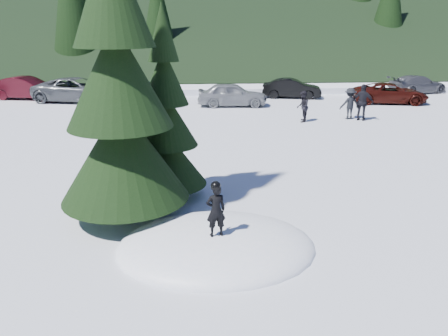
{
  "coord_description": "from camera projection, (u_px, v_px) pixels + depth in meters",
  "views": [
    {
      "loc": [
        -0.45,
        -8.74,
        4.78
      ],
      "look_at": [
        0.35,
        2.39,
        1.1
      ],
      "focal_mm": 35.0,
      "sensor_mm": 36.0,
      "label": 1
    }
  ],
  "objects": [
    {
      "name": "ground",
      "position": [
        216.0,
        248.0,
        9.81
      ],
      "size": [
        200.0,
        200.0,
        0.0
      ],
      "primitive_type": "plane",
      "color": "white",
      "rests_on": "ground"
    },
    {
      "name": "snow_mound",
      "position": [
        216.0,
        248.0,
        9.81
      ],
      "size": [
        4.48,
        3.52,
        0.96
      ],
      "primitive_type": "ellipsoid",
      "color": "white",
      "rests_on": "ground"
    },
    {
      "name": "spruce_tall",
      "position": [
        119.0,
        89.0,
        10.32
      ],
      "size": [
        3.2,
        3.2,
        8.6
      ],
      "color": "black",
      "rests_on": "ground"
    },
    {
      "name": "spruce_short",
      "position": [
        166.0,
        126.0,
        12.1
      ],
      "size": [
        2.2,
        2.2,
        5.37
      ],
      "color": "black",
      "rests_on": "ground"
    },
    {
      "name": "child_skier",
      "position": [
        216.0,
        210.0,
        9.18
      ],
      "size": [
        0.47,
        0.36,
        1.16
      ],
      "primitive_type": "imported",
      "rotation": [
        0.0,
        0.0,
        3.35
      ],
      "color": "black",
      "rests_on": "snow_mound"
    },
    {
      "name": "adult_0",
      "position": [
        303.0,
        107.0,
        22.26
      ],
      "size": [
        0.8,
        0.91,
        1.57
      ],
      "primitive_type": "imported",
      "rotation": [
        0.0,
        0.0,
        4.41
      ],
      "color": "black",
      "rests_on": "ground"
    },
    {
      "name": "adult_1",
      "position": [
        363.0,
        103.0,
        22.55
      ],
      "size": [
        1.18,
        0.95,
        1.88
      ],
      "primitive_type": "imported",
      "rotation": [
        0.0,
        0.0,
        2.61
      ],
      "color": "black",
      "rests_on": "ground"
    },
    {
      "name": "adult_2",
      "position": [
        350.0,
        104.0,
        22.93
      ],
      "size": [
        1.13,
        0.75,
        1.64
      ],
      "primitive_type": "imported",
      "rotation": [
        0.0,
        0.0,
        3.28
      ],
      "color": "black",
      "rests_on": "ground"
    },
    {
      "name": "car_1",
      "position": [
        27.0,
        88.0,
        29.1
      ],
      "size": [
        4.73,
        2.39,
        1.49
      ],
      "primitive_type": "imported",
      "rotation": [
        0.0,
        0.0,
        1.38
      ],
      "color": "#350910",
      "rests_on": "ground"
    },
    {
      "name": "car_2",
      "position": [
        77.0,
        90.0,
        28.13
      ],
      "size": [
        5.98,
        3.72,
        1.54
      ],
      "primitive_type": "imported",
      "rotation": [
        0.0,
        0.0,
        1.35
      ],
      "color": "#4D5155",
      "rests_on": "ground"
    },
    {
      "name": "car_3",
      "position": [
        147.0,
        92.0,
        27.87
      ],
      "size": [
        4.63,
        1.91,
        1.34
      ],
      "primitive_type": "imported",
      "rotation": [
        0.0,
        0.0,
        1.56
      ],
      "color": "black",
      "rests_on": "ground"
    },
    {
      "name": "car_4",
      "position": [
        232.0,
        94.0,
        26.6
      ],
      "size": [
        4.3,
        1.94,
        1.43
      ],
      "primitive_type": "imported",
      "rotation": [
        0.0,
        0.0,
        1.51
      ],
      "color": "gray",
      "rests_on": "ground"
    },
    {
      "name": "car_5",
      "position": [
        292.0,
        88.0,
        29.63
      ],
      "size": [
        4.14,
        2.21,
        1.3
      ],
      "primitive_type": "imported",
      "rotation": [
        0.0,
        0.0,
        1.35
      ],
      "color": "black",
      "rests_on": "ground"
    },
    {
      "name": "car_6",
      "position": [
        390.0,
        93.0,
        27.62
      ],
      "size": [
        4.86,
        2.88,
        1.27
      ],
      "primitive_type": "imported",
      "rotation": [
        0.0,
        0.0,
        1.39
      ],
      "color": "#330D09",
      "rests_on": "ground"
    },
    {
      "name": "car_7",
      "position": [
        418.0,
        84.0,
        31.63
      ],
      "size": [
        4.78,
        3.02,
        1.29
      ],
      "primitive_type": "imported",
      "rotation": [
        0.0,
        0.0,
        1.87
      ],
      "color": "#47484E",
      "rests_on": "ground"
    }
  ]
}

